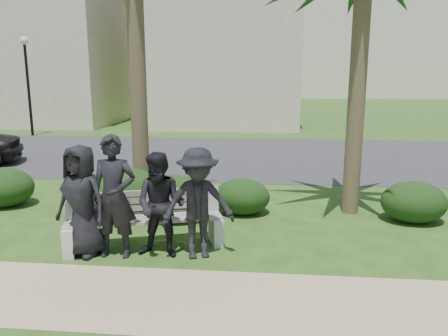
{
  "coord_description": "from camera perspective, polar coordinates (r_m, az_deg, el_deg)",
  "views": [
    {
      "loc": [
        1.47,
        -6.53,
        2.63
      ],
      "look_at": [
        0.73,
        1.0,
        1.03
      ],
      "focal_mm": 35.0,
      "sensor_mm": 36.0,
      "label": 1
    }
  ],
  "objects": [
    {
      "name": "man_c",
      "position": [
        6.45,
        -8.26,
        -4.84
      ],
      "size": [
        0.83,
        0.68,
        1.56
      ],
      "primitive_type": "imported",
      "rotation": [
        0.0,
        0.0,
        -0.12
      ],
      "color": "black",
      "rests_on": "ground"
    },
    {
      "name": "hedge_d",
      "position": [
        8.49,
        2.37,
        -3.62
      ],
      "size": [
        1.09,
        0.9,
        0.71
      ],
      "primitive_type": "ellipsoid",
      "color": "black",
      "rests_on": "ground"
    },
    {
      "name": "footpath",
      "position": [
        5.61,
        -10.67,
        -16.24
      ],
      "size": [
        30.0,
        1.6,
        0.01
      ],
      "primitive_type": "cube",
      "color": "tan",
      "rests_on": "ground"
    },
    {
      "name": "man_b",
      "position": [
        6.56,
        -14.18,
        -3.65
      ],
      "size": [
        0.68,
        0.46,
        1.82
      ],
      "primitive_type": "imported",
      "rotation": [
        0.0,
        0.0,
        0.03
      ],
      "color": "black",
      "rests_on": "ground"
    },
    {
      "name": "man_d",
      "position": [
        6.35,
        -3.41,
        -4.66
      ],
      "size": [
        1.2,
        0.91,
        1.64
      ],
      "primitive_type": "imported",
      "rotation": [
        0.0,
        0.0,
        0.32
      ],
      "color": "black",
      "rests_on": "ground"
    },
    {
      "name": "hedge_c",
      "position": [
        8.21,
        -6.53,
        -3.7
      ],
      "size": [
        1.32,
        1.09,
        0.86
      ],
      "primitive_type": "ellipsoid",
      "color": "black",
      "rests_on": "ground"
    },
    {
      "name": "man_a",
      "position": [
        6.76,
        -18.08,
        -4.08
      ],
      "size": [
        0.93,
        0.73,
        1.67
      ],
      "primitive_type": "imported",
      "rotation": [
        0.0,
        0.0,
        -0.27
      ],
      "color": "black",
      "rests_on": "ground"
    },
    {
      "name": "hedge_b",
      "position": [
        8.63,
        -12.87,
        -2.81
      ],
      "size": [
        1.47,
        1.21,
        0.96
      ],
      "primitive_type": "ellipsoid",
      "color": "black",
      "rests_on": "ground"
    },
    {
      "name": "hedge_a",
      "position": [
        10.06,
        -26.9,
        -2.12
      ],
      "size": [
        1.26,
        1.04,
        0.82
      ],
      "primitive_type": "ellipsoid",
      "color": "black",
      "rests_on": "ground"
    },
    {
      "name": "asphalt_street",
      "position": [
        14.84,
        -0.14,
        1.74
      ],
      "size": [
        160.0,
        8.0,
        0.01
      ],
      "primitive_type": "cube",
      "color": "#2D2D30",
      "rests_on": "ground"
    },
    {
      "name": "stucco_bldg_left",
      "position": [
        28.01,
        -23.78,
        13.09
      ],
      "size": [
        10.4,
        8.4,
        7.3
      ],
      "color": "#C1B690",
      "rests_on": "ground"
    },
    {
      "name": "hedge_f",
      "position": [
        8.75,
        23.55,
        -3.96
      ],
      "size": [
        1.18,
        0.97,
        0.77
      ],
      "primitive_type": "ellipsoid",
      "color": "black",
      "rests_on": "ground"
    },
    {
      "name": "park_bench",
      "position": [
        6.95,
        -10.2,
        -7.16
      ],
      "size": [
        2.56,
        1.25,
        0.84
      ],
      "rotation": [
        0.0,
        0.0,
        0.31
      ],
      "color": "#A5998B",
      "rests_on": "ground"
    },
    {
      "name": "ground",
      "position": [
        7.2,
        -6.64,
        -9.59
      ],
      "size": [
        160.0,
        160.0,
        0.0
      ],
      "primitive_type": "plane",
      "color": "#264614",
      "rests_on": "ground"
    },
    {
      "name": "street_lamp",
      "position": [
        21.29,
        -24.37,
        11.76
      ],
      "size": [
        0.36,
        0.36,
        4.29
      ],
      "color": "black",
      "rests_on": "ground"
    },
    {
      "name": "stucco_bldg_right",
      "position": [
        24.68,
        -0.12,
        14.36
      ],
      "size": [
        8.4,
        8.4,
        7.3
      ],
      "color": "#C1B690",
      "rests_on": "ground"
    }
  ]
}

